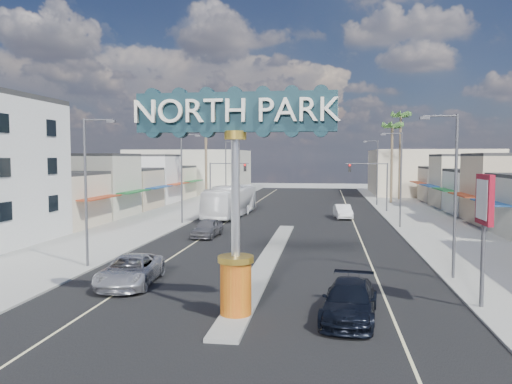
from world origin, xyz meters
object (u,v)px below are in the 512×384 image
(streetlight_l_far, at_px, (227,169))
(streetlight_r_far, at_px, (376,169))
(streetlight_r_near, at_px, (452,187))
(palm_right_mid, at_px, (392,130))
(suv_left, at_px, (130,270))
(bank_pylon_sign, at_px, (484,207))
(palm_left_far, at_px, (206,123))
(city_bus, at_px, (230,201))
(traffic_signal_left, at_px, (224,176))
(car_parked_right, at_px, (343,212))
(streetlight_r_mid, at_px, (399,175))
(gateway_sign, at_px, (235,176))
(car_parked_left, at_px, (207,228))
(suv_right, at_px, (350,301))
(streetlight_l_near, at_px, (88,184))
(palm_right_far, at_px, (401,120))
(streetlight_l_mid, at_px, (183,174))
(traffic_signal_right, at_px, (372,177))

(streetlight_l_far, height_order, streetlight_r_far, same)
(streetlight_l_far, distance_m, streetlight_r_near, 46.90)
(palm_right_mid, xyz_separation_m, suv_left, (-19.44, -49.51, -9.83))
(palm_right_mid, distance_m, bank_pylon_sign, 51.77)
(palm_left_far, height_order, city_bus, palm_left_far)
(traffic_signal_left, bearing_deg, streetlight_r_far, 22.20)
(city_bus, bearing_deg, streetlight_r_near, -51.98)
(car_parked_right, bearing_deg, traffic_signal_left, 147.79)
(palm_right_mid, height_order, city_bus, palm_right_mid)
(streetlight_r_near, relative_size, streetlight_r_far, 1.00)
(palm_left_far, distance_m, city_bus, 17.44)
(city_bus, bearing_deg, streetlight_r_mid, -16.42)
(streetlight_l_far, height_order, streetlight_r_near, same)
(palm_right_mid, relative_size, bank_pylon_sign, 2.07)
(gateway_sign, bearing_deg, car_parked_left, 106.78)
(streetlight_r_mid, relative_size, suv_right, 1.71)
(streetlight_l_near, xyz_separation_m, palm_left_far, (-2.57, 40.00, 6.43))
(streetlight_r_near, bearing_deg, streetlight_l_far, 116.42)
(car_parked_left, bearing_deg, palm_right_mid, 63.94)
(palm_right_far, distance_m, city_bus, 35.07)
(streetlight_l_far, bearing_deg, streetlight_l_mid, -90.00)
(streetlight_r_far, height_order, palm_right_mid, palm_right_mid)
(streetlight_r_mid, xyz_separation_m, city_bus, (-17.43, 6.84, -3.32))
(streetlight_l_near, height_order, car_parked_left, streetlight_l_near)
(streetlight_l_mid, height_order, bank_pylon_sign, streetlight_l_mid)
(traffic_signal_left, bearing_deg, gateway_sign, -77.67)
(streetlight_r_far, bearing_deg, gateway_sign, -101.78)
(streetlight_r_near, relative_size, car_parked_left, 1.98)
(palm_right_far, xyz_separation_m, suv_right, (-10.31, -59.49, -11.62))
(car_parked_right, relative_size, city_bus, 0.37)
(streetlight_r_far, relative_size, car_parked_left, 1.98)
(traffic_signal_right, distance_m, city_bus, 17.87)
(streetlight_r_near, relative_size, city_bus, 0.72)
(suv_right, distance_m, bank_pylon_sign, 7.24)
(streetlight_r_far, relative_size, suv_left, 1.62)
(traffic_signal_left, relative_size, car_parked_right, 1.29)
(suv_left, bearing_deg, streetlight_l_far, 90.06)
(traffic_signal_left, relative_size, streetlight_r_near, 0.67)
(streetlight_l_far, height_order, palm_right_far, palm_right_far)
(streetlight_l_far, relative_size, streetlight_r_mid, 1.00)
(traffic_signal_left, height_order, streetlight_r_far, streetlight_r_far)
(city_bus, bearing_deg, traffic_signal_right, 28.85)
(streetlight_r_near, distance_m, bank_pylon_sign, 5.38)
(streetlight_l_far, relative_size, car_parked_right, 1.94)
(gateway_sign, height_order, traffic_signal_left, gateway_sign)
(gateway_sign, distance_m, traffic_signal_left, 43.04)
(traffic_signal_left, height_order, streetlight_l_near, streetlight_l_near)
(streetlight_l_near, relative_size, car_parked_left, 1.98)
(car_parked_right, bearing_deg, gateway_sign, -105.41)
(gateway_sign, relative_size, city_bus, 0.73)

